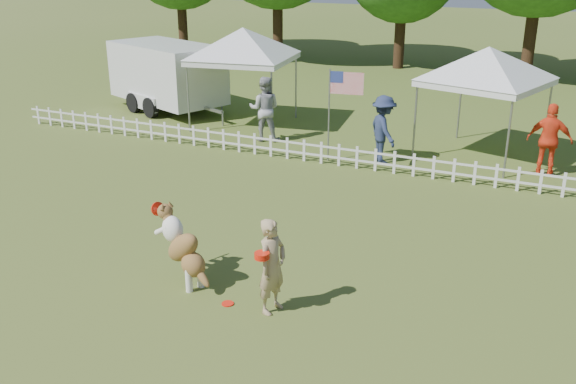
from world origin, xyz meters
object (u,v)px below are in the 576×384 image
(handler, at_px, (272,266))
(flag_pole, at_px, (329,116))
(frisbee_on_turf, at_px, (228,304))
(spectator_a, at_px, (265,109))
(dog, at_px, (184,248))
(spectator_c, at_px, (550,140))
(cargo_trailer, at_px, (167,77))
(spectator_b, at_px, (383,130))
(canopy_tent_left, at_px, (244,78))
(canopy_tent_right, at_px, (483,104))

(handler, relative_size, flag_pole, 0.63)
(frisbee_on_turf, distance_m, spectator_a, 9.63)
(frisbee_on_turf, distance_m, flag_pole, 7.93)
(dog, bearing_deg, flag_pole, 114.14)
(flag_pole, relative_size, spectator_c, 1.35)
(flag_pole, xyz_separation_m, spectator_a, (-2.46, 1.08, -0.28))
(dog, relative_size, cargo_trailer, 0.25)
(dog, bearing_deg, cargo_trailer, 147.59)
(flag_pole, distance_m, spectator_b, 1.48)
(canopy_tent_left, height_order, canopy_tent_right, canopy_tent_left)
(canopy_tent_right, height_order, spectator_b, canopy_tent_right)
(flag_pole, bearing_deg, canopy_tent_left, 138.75)
(handler, height_order, canopy_tent_right, canopy_tent_right)
(spectator_a, bearing_deg, spectator_c, 163.04)
(canopy_tent_right, distance_m, spectator_a, 6.20)
(canopy_tent_right, distance_m, flag_pole, 4.22)
(dog, relative_size, spectator_c, 0.72)
(frisbee_on_turf, bearing_deg, spectator_a, 113.17)
(dog, distance_m, canopy_tent_right, 10.15)
(dog, relative_size, spectator_a, 0.70)
(frisbee_on_turf, relative_size, flag_pole, 0.08)
(canopy_tent_left, xyz_separation_m, spectator_a, (1.43, -1.40, -0.56))
(canopy_tent_left, height_order, cargo_trailer, canopy_tent_left)
(spectator_c, bearing_deg, dog, 59.91)
(flag_pole, distance_m, spectator_c, 5.58)
(spectator_b, bearing_deg, frisbee_on_turf, 139.25)
(canopy_tent_right, xyz_separation_m, flag_pole, (-3.62, -2.14, -0.22))
(spectator_a, bearing_deg, cargo_trailer, -41.13)
(canopy_tent_left, bearing_deg, cargo_trailer, 159.94)
(dog, xyz_separation_m, spectator_a, (-2.77, 8.50, 0.29))
(dog, bearing_deg, spectator_a, 129.79)
(spectator_a, bearing_deg, frisbee_on_turf, 95.24)
(dog, bearing_deg, handler, 16.33)
(canopy_tent_left, bearing_deg, canopy_tent_right, -11.24)
(spectator_a, distance_m, spectator_b, 3.87)
(handler, distance_m, canopy_tent_left, 11.71)
(handler, xyz_separation_m, cargo_trailer, (-9.39, 10.76, 0.41))
(spectator_a, bearing_deg, dog, 90.11)
(dog, distance_m, frisbee_on_turf, 1.24)
(canopy_tent_right, xyz_separation_m, cargo_trailer, (-10.97, 1.03, -0.27))
(spectator_a, relative_size, spectator_b, 1.05)
(handler, bearing_deg, spectator_b, 15.71)
(handler, relative_size, cargo_trailer, 0.29)
(dog, height_order, flag_pole, flag_pole)
(frisbee_on_turf, distance_m, spectator_b, 8.25)
(canopy_tent_left, bearing_deg, handler, -68.12)
(spectator_a, bearing_deg, canopy_tent_left, -62.21)
(cargo_trailer, distance_m, spectator_a, 5.32)
(spectator_b, bearing_deg, dog, 132.01)
(handler, height_order, dog, handler)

